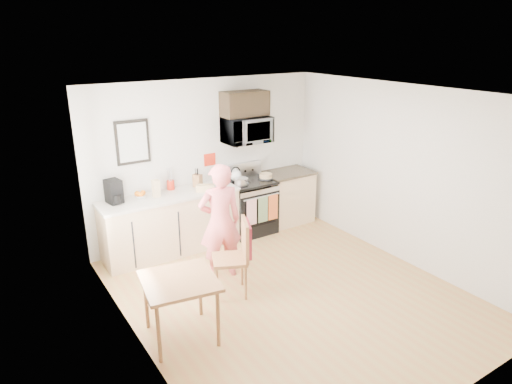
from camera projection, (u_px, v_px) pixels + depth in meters
floor at (290, 293)px, 6.03m from camera, size 4.60×4.60×0.00m
back_wall at (207, 160)px, 7.42m from camera, size 4.00×0.04×2.60m
front_wall at (461, 282)px, 3.78m from camera, size 4.00×0.04×2.60m
left_wall at (134, 239)px, 4.57m from camera, size 0.04×4.60×2.60m
right_wall at (402, 175)px, 6.63m from camera, size 0.04×4.60×2.60m
ceiling at (295, 94)px, 5.17m from camera, size 4.00×4.60×0.04m
window at (111, 193)px, 5.14m from camera, size 0.06×1.40×1.50m
cabinet_left at (171, 225)px, 7.05m from camera, size 2.10×0.60×0.90m
countertop_left at (169, 196)px, 6.89m from camera, size 2.14×0.64×0.04m
cabinet_right at (287, 198)px, 8.20m from camera, size 0.84×0.60×0.90m
countertop_right at (288, 173)px, 8.04m from camera, size 0.88×0.64×0.04m
range at (250, 208)px, 7.77m from camera, size 0.76×0.70×1.16m
microwave at (246, 130)px, 7.42m from camera, size 0.76×0.51×0.42m
upper_cabinet at (245, 104)px, 7.31m from camera, size 0.76×0.35×0.40m
wall_art at (133, 142)px, 6.63m from camera, size 0.50×0.04×0.65m
wall_trivet at (210, 160)px, 7.43m from camera, size 0.20×0.02×0.20m
person at (220, 222)px, 6.21m from camera, size 0.67×0.52×1.64m
dining_table at (180, 286)px, 4.96m from camera, size 0.78×0.78×0.73m
chair at (241, 247)px, 5.83m from camera, size 0.60×0.57×1.02m
knife_block at (198, 181)px, 7.20m from camera, size 0.15×0.16×0.21m
utensil_crock at (170, 181)px, 7.08m from camera, size 0.12×0.12×0.35m
fruit_bowl at (141, 195)px, 6.75m from camera, size 0.27×0.27×0.10m
milk_carton at (156, 188)px, 6.76m from camera, size 0.10×0.10×0.26m
coffee_maker at (114, 192)px, 6.51m from camera, size 0.23×0.30×0.34m
bread_bag at (205, 188)px, 7.03m from camera, size 0.30×0.26×0.10m
cake at (266, 176)px, 7.70m from camera, size 0.26×0.26×0.09m
kettle at (236, 175)px, 7.55m from camera, size 0.20×0.20×0.25m
pot at (241, 181)px, 7.37m from camera, size 0.22×0.38×0.11m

